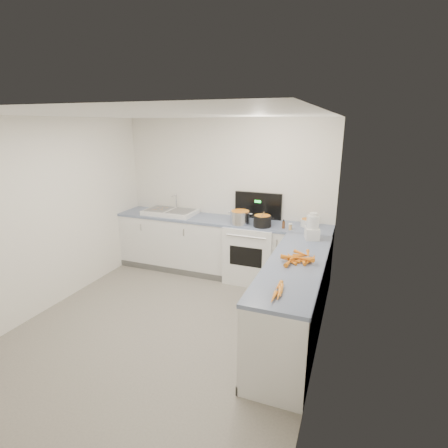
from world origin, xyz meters
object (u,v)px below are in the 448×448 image
(extract_bottle, at_px, (284,225))
(food_processor, at_px, (312,228))
(steel_pot, at_px, (240,218))
(mixing_bowl, at_px, (308,223))
(sink, at_px, (170,212))
(black_pot, at_px, (262,222))
(stove, at_px, (252,251))
(spice_jar, at_px, (290,227))

(extract_bottle, height_order, food_processor, food_processor)
(steel_pot, height_order, mixing_bowl, steel_pot)
(sink, xyz_separation_m, steel_pot, (1.29, -0.15, 0.05))
(black_pot, relative_size, food_processor, 0.74)
(sink, bearing_deg, black_pot, -5.76)
(stove, bearing_deg, spice_jar, -15.64)
(spice_jar, distance_m, food_processor, 0.48)
(extract_bottle, xyz_separation_m, spice_jar, (0.11, -0.04, -0.01))
(mixing_bowl, bearing_deg, stove, -172.49)
(spice_jar, bearing_deg, black_pot, 177.10)
(extract_bottle, bearing_deg, food_processor, -37.62)
(black_pot, relative_size, spice_jar, 3.29)
(sink, bearing_deg, steel_pot, -6.54)
(extract_bottle, bearing_deg, black_pot, -177.25)
(sink, relative_size, food_processor, 2.42)
(steel_pot, height_order, food_processor, food_processor)
(sink, height_order, spice_jar, sink)
(stove, xyz_separation_m, black_pot, (0.19, -0.15, 0.54))
(steel_pot, relative_size, mixing_bowl, 1.28)
(spice_jar, bearing_deg, sink, 174.82)
(black_pot, height_order, mixing_bowl, black_pot)
(extract_bottle, height_order, spice_jar, extract_bottle)
(food_processor, bearing_deg, stove, 153.26)
(steel_pot, xyz_separation_m, food_processor, (1.12, -0.35, 0.06))
(stove, bearing_deg, mixing_bowl, 7.51)
(mixing_bowl, bearing_deg, steel_pot, -166.29)
(mixing_bowl, bearing_deg, food_processor, -78.00)
(steel_pot, distance_m, black_pot, 0.35)
(extract_bottle, relative_size, food_processor, 0.30)
(sink, distance_m, food_processor, 2.46)
(black_pot, xyz_separation_m, food_processor, (0.76, -0.33, 0.08))
(mixing_bowl, distance_m, spice_jar, 0.36)
(sink, height_order, mixing_bowl, sink)
(stove, relative_size, spice_jar, 16.97)
(stove, height_order, sink, stove)
(steel_pot, bearing_deg, stove, 39.41)
(steel_pot, xyz_separation_m, mixing_bowl, (0.99, 0.24, -0.04))
(black_pot, bearing_deg, extract_bottle, 2.75)
(sink, xyz_separation_m, black_pot, (1.64, -0.17, 0.04))
(sink, bearing_deg, mixing_bowl, 2.35)
(spice_jar, bearing_deg, extract_bottle, 160.99)
(sink, relative_size, mixing_bowl, 3.64)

